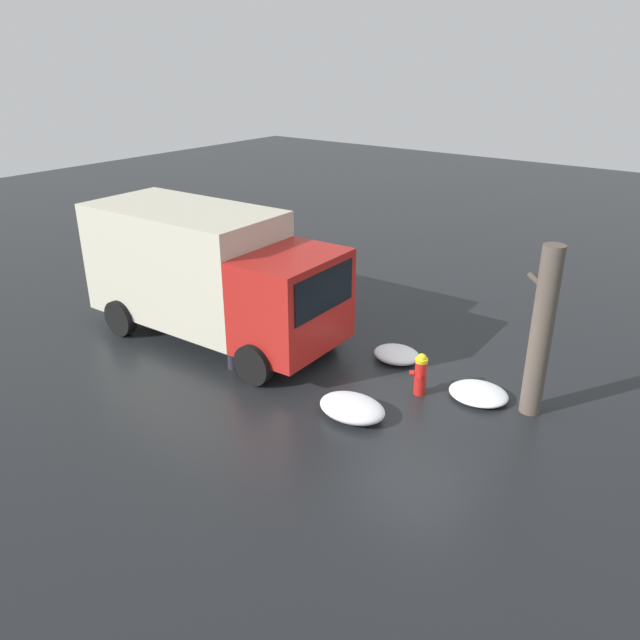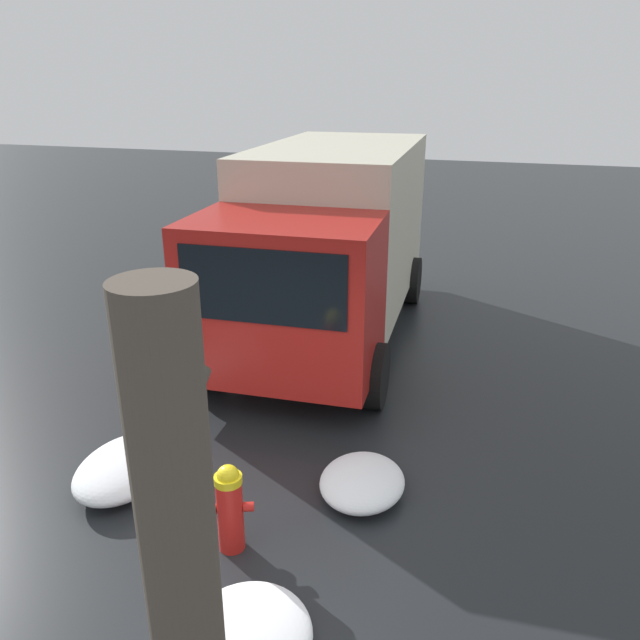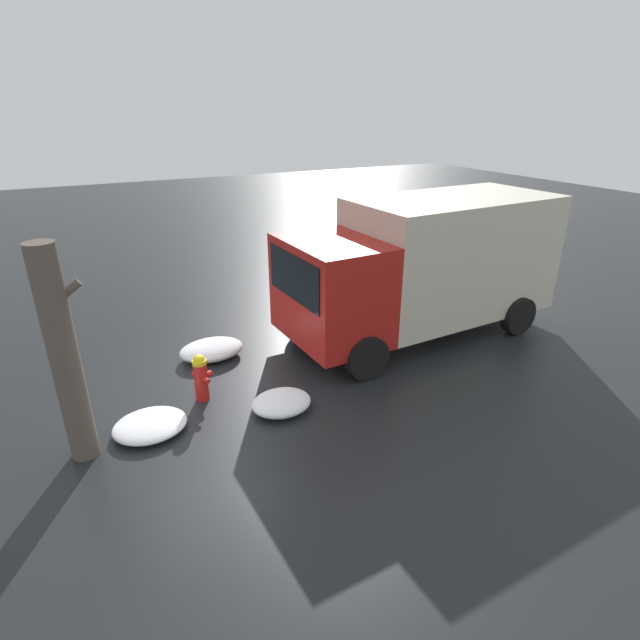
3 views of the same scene
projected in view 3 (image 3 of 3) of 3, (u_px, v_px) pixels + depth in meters
The scene contains 8 objects.
ground_plane at pixel (203, 399), 9.25m from camera, with size 60.00×60.00×0.00m, color black.
fire_hydrant at pixel (201, 377), 9.06m from camera, with size 0.36×0.45×0.92m.
tree_trunk at pixel (65, 357), 7.12m from camera, with size 0.62×0.41×3.38m.
delivery_truck at pixel (426, 263), 11.36m from camera, with size 6.54×2.93×3.12m.
pedestrian at pixel (343, 291), 11.69m from camera, with size 0.40×0.40×1.83m.
snow_pile_by_hydrant at pixel (281, 403), 8.85m from camera, with size 1.07×0.91×0.31m.
snow_pile_curbside at pixel (150, 425), 8.30m from camera, with size 1.21×1.07×0.22m.
snow_pile_by_tree at pixel (212, 350), 10.69m from camera, with size 1.36×0.99×0.37m.
Camera 3 is at (-1.71, -8.01, 5.02)m, focal length 28.00 mm.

